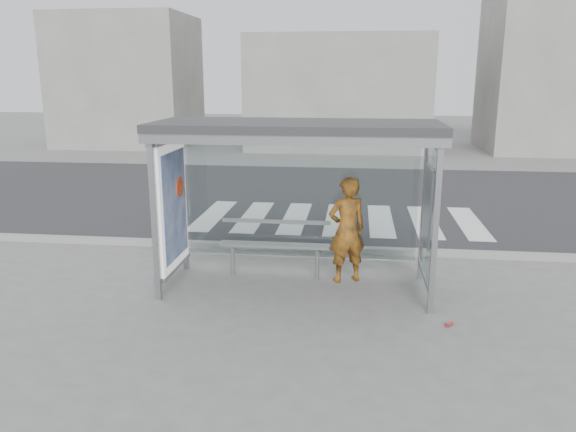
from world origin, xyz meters
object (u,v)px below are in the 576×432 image
object	(u,v)px
person	(347,230)
soda_can	(449,324)
bench	(275,245)
bus_shelter	(272,164)

from	to	relation	value
person	soda_can	xyz separation A→B (m)	(1.42, -1.56, -0.84)
bench	soda_can	distance (m)	3.12
bus_shelter	bench	size ratio (longest dim) A/B	2.32
bench	person	bearing A→B (deg)	-2.71
bench	soda_can	size ratio (longest dim) A/B	15.93
person	bench	size ratio (longest dim) A/B	0.95
bus_shelter	soda_can	distance (m)	3.44
bench	bus_shelter	bearing A→B (deg)	-85.03
bus_shelter	soda_can	size ratio (longest dim) A/B	37.03
person	bench	bearing A→B (deg)	-26.33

